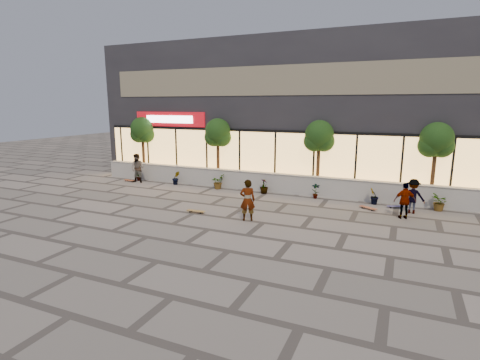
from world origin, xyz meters
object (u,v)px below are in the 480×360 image
at_px(tree_mideast, 319,138).
at_px(skater_right_far, 413,196).
at_px(tree_east, 436,142).
at_px(skateboard_right_near, 368,208).
at_px(tree_midwest, 218,134).
at_px(skater_right_near, 405,201).
at_px(skater_left, 138,168).
at_px(skateboard_center, 196,211).
at_px(skateboard_left, 129,180).
at_px(tree_west, 142,132).
at_px(skateboard_right_far, 396,206).
at_px(skater_center, 247,200).

relative_size(tree_mideast, skater_right_far, 2.55).
distance_m(tree_east, skateboard_right_near, 4.54).
height_order(tree_midwest, skater_right_near, tree_midwest).
xyz_separation_m(tree_east, skateboard_right_near, (-2.65, -2.28, -2.90)).
xyz_separation_m(skater_right_far, skateboard_right_near, (-1.81, -0.17, -0.68)).
bearing_deg(skater_left, skateboard_center, -42.54).
height_order(skater_left, skateboard_left, skater_left).
bearing_deg(tree_west, skater_right_near, -11.17).
xyz_separation_m(tree_midwest, skateboard_right_near, (8.85, -2.28, -2.90)).
xyz_separation_m(tree_west, skater_left, (0.87, -1.73, -2.10)).
bearing_deg(skateboard_right_near, skateboard_left, -153.53).
relative_size(tree_west, skateboard_right_far, 4.89).
bearing_deg(tree_west, skateboard_left, -86.39).
xyz_separation_m(skateboard_center, skateboard_right_near, (6.94, 3.65, -0.00)).
xyz_separation_m(tree_east, skateboard_right_far, (-1.50, -1.50, -2.91)).
bearing_deg(skateboard_left, skateboard_right_far, 6.09).
bearing_deg(skater_right_far, skateboard_left, 2.04).
height_order(tree_east, skater_left, tree_east).
xyz_separation_m(tree_mideast, skater_right_near, (4.35, -3.13, -2.22)).
distance_m(skater_right_near, skateboard_center, 8.91).
relative_size(skater_right_near, skater_right_far, 1.00).
xyz_separation_m(tree_west, skateboard_right_far, (15.50, -1.50, -2.91)).
distance_m(tree_east, skater_right_far, 3.17).
height_order(skater_left, skater_right_near, skater_left).
relative_size(tree_west, tree_mideast, 1.00).
height_order(skater_left, skater_right_far, skater_left).
height_order(tree_midwest, tree_mideast, same).
distance_m(skater_center, skater_left, 10.02).
height_order(tree_midwest, skater_center, tree_midwest).
relative_size(skater_right_near, skateboard_right_far, 1.91).
relative_size(skateboard_left, skateboard_right_near, 0.90).
bearing_deg(skateboard_right_far, tree_midwest, 149.78).
bearing_deg(tree_west, skater_center, -31.21).
distance_m(tree_east, skateboard_center, 11.64).
height_order(tree_midwest, skater_right_far, tree_midwest).
bearing_deg(tree_mideast, skateboard_right_near, -38.60).
bearing_deg(skater_left, skater_center, -35.18).
bearing_deg(tree_midwest, skater_right_far, -11.20).
bearing_deg(skater_center, skateboard_left, -48.25).
distance_m(tree_west, skater_right_far, 16.45).
distance_m(tree_midwest, skater_left, 5.37).
distance_m(tree_east, skateboard_right_far, 3.60).
distance_m(tree_midwest, skater_right_far, 11.10).
distance_m(tree_west, skateboard_right_near, 14.82).
height_order(tree_east, skater_right_far, tree_east).
bearing_deg(skateboard_left, skater_right_far, 3.88).
bearing_deg(skateboard_center, tree_east, 30.45).
bearing_deg(tree_west, tree_east, 0.00).
height_order(skateboard_right_near, skateboard_right_far, skateboard_right_near).
distance_m(tree_midwest, skateboard_right_far, 10.52).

